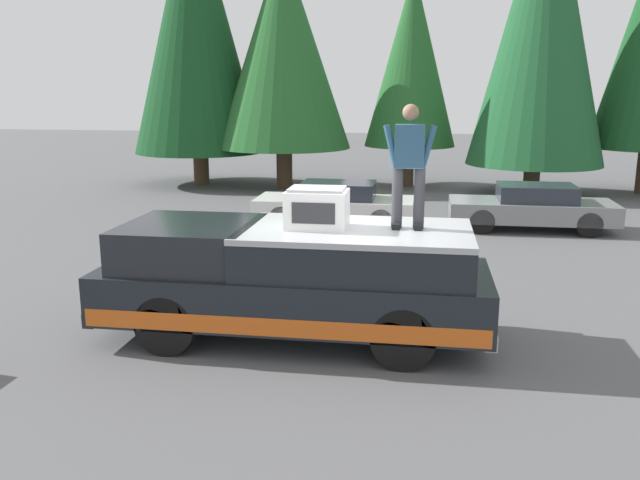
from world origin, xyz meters
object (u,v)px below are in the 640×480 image
at_px(pickup_truck, 294,279).
at_px(person_on_truck_bed, 409,163).
at_px(compressor_unit, 317,208).
at_px(parked_car_grey, 532,207).
at_px(parked_car_white, 335,204).

distance_m(pickup_truck, person_on_truck_bed, 2.31).
relative_size(compressor_unit, person_on_truck_bed, 0.50).
relative_size(compressor_unit, parked_car_grey, 0.20).
bearing_deg(pickup_truck, parked_car_grey, -28.69).
relative_size(person_on_truck_bed, parked_car_white, 0.41).
bearing_deg(pickup_truck, person_on_truck_bed, -85.83).
bearing_deg(compressor_unit, parked_car_grey, -26.82).
relative_size(pickup_truck, parked_car_grey, 1.35).
bearing_deg(parked_car_white, parked_car_grey, -86.33).
bearing_deg(parked_car_grey, person_on_truck_bed, 160.06).
xyz_separation_m(pickup_truck, parked_car_white, (8.00, 0.47, -0.29)).
xyz_separation_m(pickup_truck, compressor_unit, (-0.02, -0.33, 1.05)).
relative_size(pickup_truck, parked_car_white, 1.35).
bearing_deg(parked_car_grey, pickup_truck, 151.31).
height_order(compressor_unit, parked_car_white, compressor_unit).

